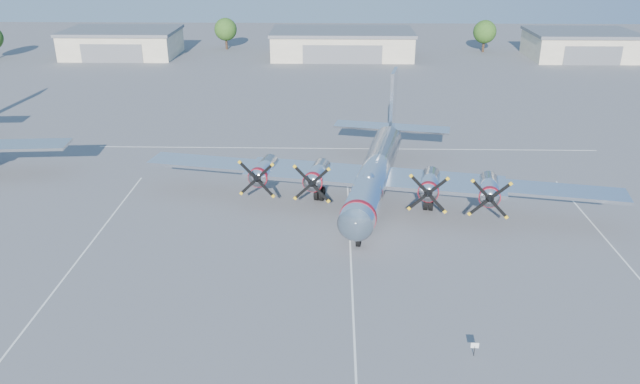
{
  "coord_description": "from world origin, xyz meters",
  "views": [
    {
      "loc": [
        -1.44,
        -46.28,
        24.83
      ],
      "look_at": [
        -2.64,
        4.14,
        3.2
      ],
      "focal_mm": 35.0,
      "sensor_mm": 36.0,
      "label": 1
    }
  ],
  "objects_px": {
    "hangar_east": "(580,44)",
    "info_placard": "(475,347)",
    "tree_west": "(226,29)",
    "tree_east": "(485,32)",
    "hangar_center": "(342,44)",
    "main_bomber_b29": "(376,197)",
    "hangar_west": "(122,43)"
  },
  "relations": [
    {
      "from": "tree_east",
      "to": "hangar_center",
      "type": "bearing_deg",
      "value": -168.62
    },
    {
      "from": "hangar_center",
      "to": "main_bomber_b29",
      "type": "relative_size",
      "value": 0.64
    },
    {
      "from": "hangar_east",
      "to": "main_bomber_b29",
      "type": "distance_m",
      "value": 84.66
    },
    {
      "from": "tree_east",
      "to": "info_placard",
      "type": "relative_size",
      "value": 6.89
    },
    {
      "from": "hangar_east",
      "to": "main_bomber_b29",
      "type": "xyz_separation_m",
      "value": [
        -45.27,
        -71.49,
        -2.71
      ]
    },
    {
      "from": "tree_west",
      "to": "tree_east",
      "type": "xyz_separation_m",
      "value": [
        55.0,
        -2.0,
        0.0
      ]
    },
    {
      "from": "hangar_center",
      "to": "hangar_west",
      "type": "bearing_deg",
      "value": 180.0
    },
    {
      "from": "info_placard",
      "to": "tree_east",
      "type": "bearing_deg",
      "value": 79.29
    },
    {
      "from": "hangar_east",
      "to": "tree_west",
      "type": "relative_size",
      "value": 3.1
    },
    {
      "from": "hangar_west",
      "to": "main_bomber_b29",
      "type": "bearing_deg",
      "value": -56.27
    },
    {
      "from": "tree_west",
      "to": "tree_east",
      "type": "height_order",
      "value": "same"
    },
    {
      "from": "hangar_east",
      "to": "info_placard",
      "type": "bearing_deg",
      "value": -112.86
    },
    {
      "from": "tree_east",
      "to": "info_placard",
      "type": "bearing_deg",
      "value": -102.44
    },
    {
      "from": "tree_west",
      "to": "hangar_center",
      "type": "bearing_deg",
      "value": -17.82
    },
    {
      "from": "hangar_east",
      "to": "info_placard",
      "type": "height_order",
      "value": "hangar_east"
    },
    {
      "from": "hangar_west",
      "to": "tree_west",
      "type": "distance_m",
      "value": 21.61
    },
    {
      "from": "tree_east",
      "to": "tree_west",
      "type": "bearing_deg",
      "value": 177.92
    },
    {
      "from": "tree_east",
      "to": "main_bomber_b29",
      "type": "bearing_deg",
      "value": -109.38
    },
    {
      "from": "hangar_east",
      "to": "main_bomber_b29",
      "type": "bearing_deg",
      "value": -122.34
    },
    {
      "from": "hangar_west",
      "to": "tree_west",
      "type": "bearing_deg",
      "value": 21.89
    },
    {
      "from": "hangar_center",
      "to": "info_placard",
      "type": "xyz_separation_m",
      "value": [
        7.44,
        -96.18,
        -2.03
      ]
    },
    {
      "from": "hangar_west",
      "to": "tree_east",
      "type": "relative_size",
      "value": 3.4
    },
    {
      "from": "tree_west",
      "to": "main_bomber_b29",
      "type": "height_order",
      "value": "tree_west"
    },
    {
      "from": "hangar_east",
      "to": "tree_west",
      "type": "height_order",
      "value": "tree_west"
    },
    {
      "from": "hangar_east",
      "to": "main_bomber_b29",
      "type": "height_order",
      "value": "hangar_east"
    },
    {
      "from": "hangar_center",
      "to": "hangar_east",
      "type": "distance_m",
      "value": 48.0
    },
    {
      "from": "hangar_west",
      "to": "hangar_east",
      "type": "distance_m",
      "value": 93.0
    },
    {
      "from": "hangar_center",
      "to": "tree_west",
      "type": "height_order",
      "value": "tree_west"
    },
    {
      "from": "hangar_west",
      "to": "tree_east",
      "type": "xyz_separation_m",
      "value": [
        75.0,
        6.04,
        1.51
      ]
    },
    {
      "from": "tree_west",
      "to": "info_placard",
      "type": "relative_size",
      "value": 6.89
    },
    {
      "from": "hangar_west",
      "to": "tree_east",
      "type": "bearing_deg",
      "value": 4.6
    },
    {
      "from": "info_placard",
      "to": "tree_west",
      "type": "bearing_deg",
      "value": 109.02
    }
  ]
}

